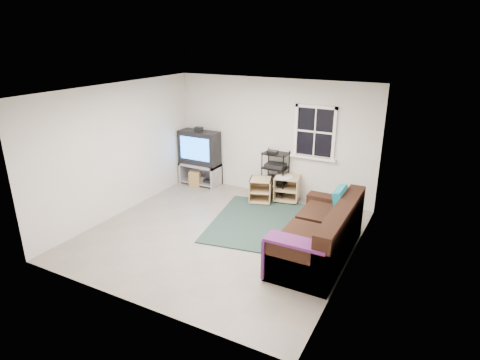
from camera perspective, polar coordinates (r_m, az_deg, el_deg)
The scene contains 8 objects.
room at distance 8.52m, azimuth 10.56°, elevation 6.26°, with size 4.60×4.62×4.60m.
tv_unit at distance 9.64m, azimuth -5.72°, elevation 3.80°, with size 0.96×0.48×1.42m.
av_rack at distance 8.90m, azimuth 5.01°, elevation 0.32°, with size 0.54×0.39×1.07m.
side_table_left at distance 8.71m, azimuth 2.97°, elevation -1.31°, with size 0.58×0.58×0.54m.
side_table_right at distance 8.81m, azimuth 6.73°, elevation -0.88°, with size 0.61×0.61×0.60m.
sofa at distance 6.71m, azimuth 11.36°, elevation -7.85°, with size 0.99×2.23×1.02m.
shag_rug at distance 7.86m, azimuth 2.36°, elevation -5.96°, with size 1.64×2.25×0.03m, color #312416.
paper_bag at distance 9.68m, azimuth -6.45°, elevation 0.14°, with size 0.26×0.17×0.37m, color #9C7945.
Camera 1 is at (3.38, -5.66, 3.46)m, focal length 30.00 mm.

